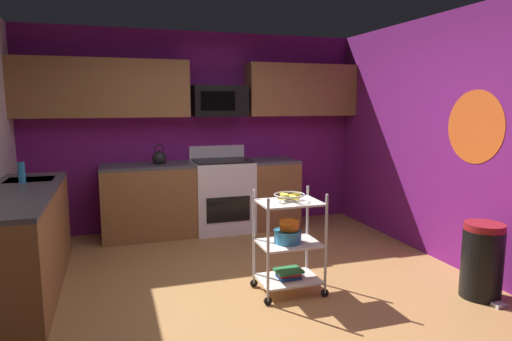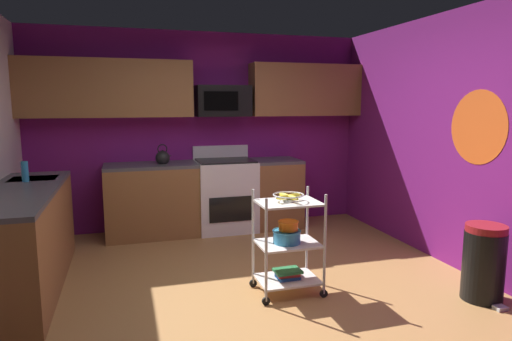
{
  "view_description": "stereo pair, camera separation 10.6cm",
  "coord_description": "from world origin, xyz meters",
  "px_view_note": "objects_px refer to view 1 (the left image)",
  "views": [
    {
      "loc": [
        -1.1,
        -3.53,
        1.68
      ],
      "look_at": [
        0.17,
        0.4,
        1.05
      ],
      "focal_mm": 31.31,
      "sensor_mm": 36.0,
      "label": 1
    },
    {
      "loc": [
        -1.0,
        -3.56,
        1.68
      ],
      "look_at": [
        0.17,
        0.4,
        1.05
      ],
      "focal_mm": 31.31,
      "sensor_mm": 36.0,
      "label": 2
    }
  ],
  "objects_px": {
    "microwave": "(219,101)",
    "oven_range": "(222,194)",
    "rolling_cart": "(289,243)",
    "trash_can": "(482,261)",
    "kettle": "(159,158)",
    "mixing_bowl_small": "(289,225)",
    "fruit_bowl": "(289,196)",
    "mixing_bowl_large": "(288,236)",
    "book_stack": "(289,273)",
    "dish_soap_bottle": "(22,172)"
  },
  "relations": [
    {
      "from": "oven_range",
      "to": "mixing_bowl_small",
      "type": "distance_m",
      "value": 2.13
    },
    {
      "from": "rolling_cart",
      "to": "kettle",
      "type": "bearing_deg",
      "value": 112.92
    },
    {
      "from": "rolling_cart",
      "to": "book_stack",
      "type": "xyz_separation_m",
      "value": [
        0.0,
        0.0,
        -0.28
      ]
    },
    {
      "from": "rolling_cart",
      "to": "trash_can",
      "type": "height_order",
      "value": "rolling_cart"
    },
    {
      "from": "fruit_bowl",
      "to": "book_stack",
      "type": "relative_size",
      "value": 1.13
    },
    {
      "from": "fruit_bowl",
      "to": "trash_can",
      "type": "height_order",
      "value": "fruit_bowl"
    },
    {
      "from": "microwave",
      "to": "rolling_cart",
      "type": "relative_size",
      "value": 0.77
    },
    {
      "from": "microwave",
      "to": "dish_soap_bottle",
      "type": "height_order",
      "value": "microwave"
    },
    {
      "from": "mixing_bowl_small",
      "to": "mixing_bowl_large",
      "type": "bearing_deg",
      "value": 164.85
    },
    {
      "from": "trash_can",
      "to": "mixing_bowl_large",
      "type": "bearing_deg",
      "value": 158.69
    },
    {
      "from": "microwave",
      "to": "dish_soap_bottle",
      "type": "relative_size",
      "value": 3.5
    },
    {
      "from": "mixing_bowl_small",
      "to": "rolling_cart",
      "type": "bearing_deg",
      "value": 97.77
    },
    {
      "from": "mixing_bowl_large",
      "to": "dish_soap_bottle",
      "type": "height_order",
      "value": "dish_soap_bottle"
    },
    {
      "from": "dish_soap_bottle",
      "to": "trash_can",
      "type": "distance_m",
      "value": 4.28
    },
    {
      "from": "microwave",
      "to": "rolling_cart",
      "type": "distance_m",
      "value": 2.55
    },
    {
      "from": "rolling_cart",
      "to": "book_stack",
      "type": "bearing_deg",
      "value": 1.79
    },
    {
      "from": "kettle",
      "to": "book_stack",
      "type": "bearing_deg",
      "value": -67.08
    },
    {
      "from": "kettle",
      "to": "trash_can",
      "type": "relative_size",
      "value": 0.4
    },
    {
      "from": "microwave",
      "to": "mixing_bowl_large",
      "type": "xyz_separation_m",
      "value": [
        0.08,
        -2.22,
        -1.18
      ]
    },
    {
      "from": "trash_can",
      "to": "book_stack",
      "type": "bearing_deg",
      "value": 158.54
    },
    {
      "from": "kettle",
      "to": "mixing_bowl_small",
      "type": "bearing_deg",
      "value": -67.1
    },
    {
      "from": "mixing_bowl_large",
      "to": "book_stack",
      "type": "bearing_deg",
      "value": 0.0
    },
    {
      "from": "mixing_bowl_large",
      "to": "book_stack",
      "type": "xyz_separation_m",
      "value": [
        0.01,
        0.0,
        -0.35
      ]
    },
    {
      "from": "dish_soap_bottle",
      "to": "mixing_bowl_large",
      "type": "bearing_deg",
      "value": -27.21
    },
    {
      "from": "rolling_cart",
      "to": "dish_soap_bottle",
      "type": "distance_m",
      "value": 2.62
    },
    {
      "from": "fruit_bowl",
      "to": "kettle",
      "type": "height_order",
      "value": "kettle"
    },
    {
      "from": "book_stack",
      "to": "trash_can",
      "type": "relative_size",
      "value": 0.36
    },
    {
      "from": "microwave",
      "to": "book_stack",
      "type": "xyz_separation_m",
      "value": [
        0.09,
        -2.22,
        -1.53
      ]
    },
    {
      "from": "mixing_bowl_large",
      "to": "mixing_bowl_small",
      "type": "height_order",
      "value": "mixing_bowl_small"
    },
    {
      "from": "fruit_bowl",
      "to": "book_stack",
      "type": "bearing_deg",
      "value": -3.58
    },
    {
      "from": "mixing_bowl_large",
      "to": "book_stack",
      "type": "height_order",
      "value": "mixing_bowl_large"
    },
    {
      "from": "microwave",
      "to": "kettle",
      "type": "distance_m",
      "value": 1.07
    },
    {
      "from": "rolling_cart",
      "to": "mixing_bowl_small",
      "type": "relative_size",
      "value": 5.03
    },
    {
      "from": "mixing_bowl_large",
      "to": "mixing_bowl_small",
      "type": "bearing_deg",
      "value": -15.15
    },
    {
      "from": "microwave",
      "to": "dish_soap_bottle",
      "type": "distance_m",
      "value": 2.52
    },
    {
      "from": "microwave",
      "to": "oven_range",
      "type": "bearing_deg",
      "value": -89.74
    },
    {
      "from": "fruit_bowl",
      "to": "dish_soap_bottle",
      "type": "distance_m",
      "value": 2.57
    },
    {
      "from": "dish_soap_bottle",
      "to": "fruit_bowl",
      "type": "bearing_deg",
      "value": -27.09
    },
    {
      "from": "kettle",
      "to": "trash_can",
      "type": "xyz_separation_m",
      "value": [
        2.45,
        -2.72,
        -0.67
      ]
    },
    {
      "from": "oven_range",
      "to": "kettle",
      "type": "xyz_separation_m",
      "value": [
        -0.8,
        -0.0,
        0.52
      ]
    },
    {
      "from": "microwave",
      "to": "dish_soap_bottle",
      "type": "bearing_deg",
      "value": -154.3
    },
    {
      "from": "mixing_bowl_small",
      "to": "book_stack",
      "type": "bearing_deg",
      "value": 97.77
    },
    {
      "from": "oven_range",
      "to": "rolling_cart",
      "type": "relative_size",
      "value": 1.2
    },
    {
      "from": "rolling_cart",
      "to": "fruit_bowl",
      "type": "distance_m",
      "value": 0.42
    },
    {
      "from": "rolling_cart",
      "to": "trash_can",
      "type": "bearing_deg",
      "value": -21.46
    },
    {
      "from": "rolling_cart",
      "to": "mixing_bowl_large",
      "type": "bearing_deg",
      "value": 180.0
    },
    {
      "from": "mixing_bowl_large",
      "to": "mixing_bowl_small",
      "type": "distance_m",
      "value": 0.1
    },
    {
      "from": "oven_range",
      "to": "mixing_bowl_large",
      "type": "bearing_deg",
      "value": -87.84
    },
    {
      "from": "rolling_cart",
      "to": "mixing_bowl_small",
      "type": "xyz_separation_m",
      "value": [
        0.0,
        -0.0,
        0.17
      ]
    },
    {
      "from": "oven_range",
      "to": "book_stack",
      "type": "height_order",
      "value": "oven_range"
    }
  ]
}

